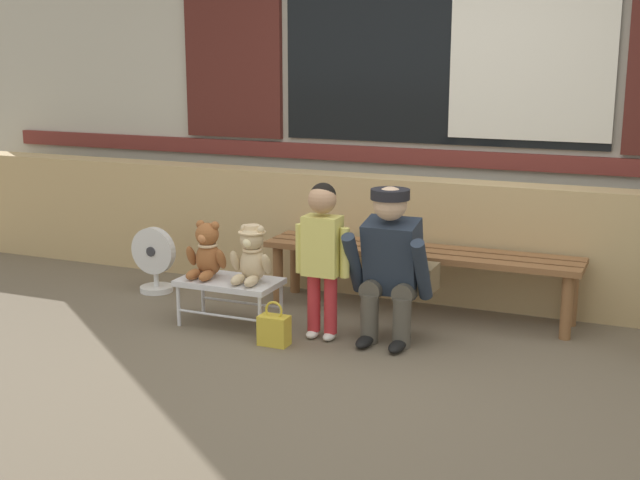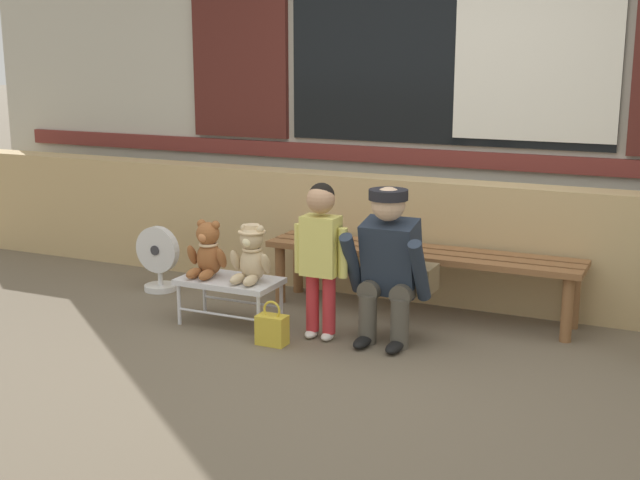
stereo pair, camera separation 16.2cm
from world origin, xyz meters
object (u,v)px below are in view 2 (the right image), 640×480
Objects in this scene: wooden_bench_long at (421,260)px; teddy_bear_plain at (208,251)px; child_standing at (321,244)px; adult_crouching at (391,264)px; small_display_bench at (230,284)px; teddy_bear_with_hat at (251,255)px; floor_fan at (158,259)px; handbag_on_ground at (272,329)px.

teddy_bear_plain reaches higher than wooden_bench_long.
child_standing is 1.01× the size of adult_crouching.
small_display_bench is at bearing -0.51° from teddy_bear_plain.
teddy_bear_with_hat reaches higher than floor_fan.
teddy_bear_with_hat is 0.76× the size of floor_fan.
child_standing is at bearing -163.23° from adult_crouching.
small_display_bench is 0.67× the size of adult_crouching.
floor_fan reaches higher than small_display_bench.
teddy_bear_with_hat is (0.32, 0.00, 0.01)m from teddy_bear_plain.
child_standing reaches higher than floor_fan.
handbag_on_ground is (-0.62, -0.35, -0.38)m from adult_crouching.
small_display_bench is 0.52m from handbag_on_ground.
wooden_bench_long is 1.15m from handbag_on_ground.
teddy_bear_plain is at bearing -179.87° from teddy_bear_with_hat.
small_display_bench is 0.26m from teddy_bear_with_hat.
wooden_bench_long is 0.59m from adult_crouching.
child_standing is at bearing -119.46° from wooden_bench_long.
teddy_bear_plain is at bearing -149.86° from wooden_bench_long.
teddy_bear_plain is at bearing -31.76° from floor_fan.
teddy_bear_plain is 1.34× the size of handbag_on_ground.
child_standing is 1.61m from floor_fan.
teddy_bear_with_hat is at bearing 138.64° from handbag_on_ground.
teddy_bear_with_hat reaches higher than wooden_bench_long.
wooden_bench_long is at bearing 38.34° from teddy_bear_with_hat.
child_standing reaches higher than small_display_bench.
teddy_bear_plain reaches higher than floor_fan.
handbag_on_ground is (0.59, -0.23, -0.37)m from teddy_bear_plain.
teddy_bear_with_hat is 0.50m from child_standing.
floor_fan is (-0.86, 0.44, -0.03)m from small_display_bench.
floor_fan is (-1.29, 0.67, 0.14)m from handbag_on_ground.
child_standing is 0.44m from adult_crouching.
teddy_bear_with_hat is 0.89m from adult_crouching.
child_standing reaches higher than wooden_bench_long.
floor_fan is (-1.51, 0.44, -0.35)m from child_standing.
child_standing is at bearing -0.92° from teddy_bear_with_hat.
child_standing is at bearing -0.50° from small_display_bench.
wooden_bench_long is 0.84m from child_standing.
child_standing is at bearing -16.37° from floor_fan.
teddy_bear_plain is at bearing 179.50° from child_standing.
handbag_on_ground is at bearing -150.57° from adult_crouching.
adult_crouching is at bearing 5.43° from teddy_bear_plain.
handbag_on_ground is at bearing -133.41° from child_standing.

